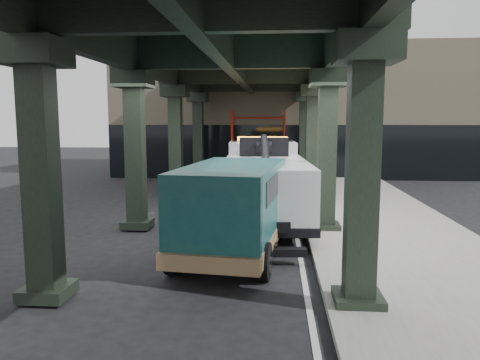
% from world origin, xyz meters
% --- Properties ---
extents(ground, '(90.00, 90.00, 0.00)m').
position_xyz_m(ground, '(0.00, 0.00, 0.00)').
color(ground, black).
rests_on(ground, ground).
extents(sidewalk, '(5.00, 40.00, 0.15)m').
position_xyz_m(sidewalk, '(4.50, 2.00, 0.07)').
color(sidewalk, gray).
rests_on(sidewalk, ground).
extents(lane_stripe, '(0.12, 38.00, 0.01)m').
position_xyz_m(lane_stripe, '(1.70, 2.00, 0.01)').
color(lane_stripe, silver).
rests_on(lane_stripe, ground).
extents(viaduct, '(7.40, 32.00, 6.40)m').
position_xyz_m(viaduct, '(-0.40, 2.00, 5.46)').
color(viaduct, black).
rests_on(viaduct, ground).
extents(building, '(22.00, 10.00, 8.00)m').
position_xyz_m(building, '(2.00, 20.00, 4.00)').
color(building, '#C6B793').
rests_on(building, ground).
extents(scaffolding, '(3.08, 0.88, 4.00)m').
position_xyz_m(scaffolding, '(0.00, 14.64, 2.11)').
color(scaffolding, red).
rests_on(scaffolding, ground).
extents(tow_truck, '(3.14, 9.30, 3.00)m').
position_xyz_m(tow_truck, '(0.63, 3.90, 1.46)').
color(tow_truck, black).
rests_on(tow_truck, ground).
extents(towed_van, '(2.96, 6.12, 2.39)m').
position_xyz_m(towed_van, '(0.01, -0.57, 1.28)').
color(towed_van, '#134444').
rests_on(towed_van, ground).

